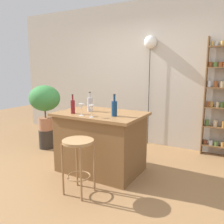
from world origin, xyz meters
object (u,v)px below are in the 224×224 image
Objects in this scene: bottle_soda_blue at (73,106)px; wine_glass_center at (91,108)px; spice_shelf at (217,96)px; plant_stool at (47,139)px; bottle_olive_oil at (90,104)px; pendant_globe_light at (150,43)px; wine_glass_left at (82,107)px; bar_stool at (78,153)px; bottle_vinegar at (114,108)px; potted_plant at (45,101)px.

bottle_soda_blue is 1.68× the size of wine_glass_center.
spice_shelf reaches higher than wine_glass_center.
bottle_soda_blue is (1.14, -0.58, 0.81)m from plant_stool.
bottle_olive_oil is 0.14× the size of pendant_globe_light.
pendant_globe_light reaches higher than wine_glass_left.
bottle_soda_blue is at bearing 133.52° from bar_stool.
bottle_soda_blue is at bearing -104.53° from pendant_globe_light.
plant_stool is 1.19× the size of bottle_vinegar.
bar_stool reaches higher than plant_stool.
bar_stool is 0.93m from bottle_olive_oil.
bottle_vinegar is 1.81× the size of wine_glass_center.
wine_glass_center is at bearing -92.65° from pendant_globe_light.
wine_glass_center reaches higher than plant_stool.
bar_stool is 0.80× the size of potted_plant.
bottle_vinegar reaches higher than wine_glass_center.
bar_stool is 0.32× the size of pendant_globe_light.
bar_stool is at bearing -59.19° from wine_glass_left.
spice_shelf reaches higher than bottle_vinegar.
bottle_vinegar reaches higher than wine_glass_left.
potted_plant is at bearing 165.42° from bottle_vinegar.
potted_plant reaches higher than bottle_soda_blue.
bottle_olive_oil is (-1.60, -1.48, -0.05)m from spice_shelf.
bar_stool is 1.91m from plant_stool.
wine_glass_left is 2.10m from pendant_globe_light.
spice_shelf is 12.43× the size of wine_glass_left.
bar_stool is 1.92× the size of plant_stool.
bottle_olive_oil reaches higher than bar_stool.
bottle_olive_oil is at bearing 163.83° from bottle_vinegar.
bottle_soda_blue is 2.09m from pendant_globe_light.
bottle_olive_oil is 1.84m from pendant_globe_light.
wine_glass_left reaches higher than plant_stool.
bottle_olive_oil reaches higher than wine_glass_center.
spice_shelf is 3.08m from potted_plant.
bar_stool is at bearing -33.43° from potted_plant.
bottle_vinegar is (1.74, -0.45, 0.82)m from plant_stool.
plant_stool is 1.52m from bottle_olive_oil.
bottle_soda_blue is at bearing -111.19° from bottle_olive_oil.
bottle_soda_blue is (-1.71, -1.75, -0.06)m from spice_shelf.
plant_stool is 0.41× the size of potted_plant.
bottle_soda_blue is 0.29m from bottle_olive_oil.
bottle_vinegar is at bearing -85.15° from pendant_globe_light.
bottle_soda_blue is (-0.43, 0.46, 0.47)m from bar_stool.
spice_shelf is 7.42× the size of bottle_soda_blue.
bottle_vinegar reaches higher than bottle_olive_oil.
bottle_soda_blue is at bearing -27.05° from plant_stool.
pendant_globe_light is (1.60, 1.20, 1.06)m from potted_plant.
spice_shelf is at bearing 54.03° from wine_glass_center.
potted_plant is at bearing 154.52° from wine_glass_left.
bottle_vinegar reaches higher than plant_stool.
potted_plant is at bearing 152.95° from bottle_soda_blue.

